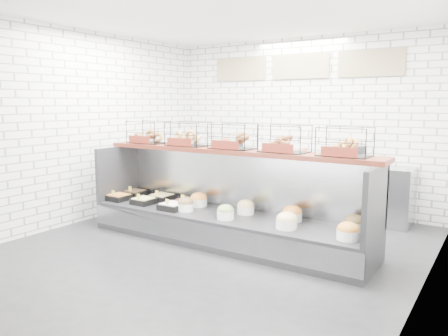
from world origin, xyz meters
The scene contains 5 objects.
ground centered at (0.00, 0.00, 0.00)m, with size 5.50×5.50×0.00m, color black.
room_shell centered at (0.00, 0.60, 2.06)m, with size 5.02×5.51×3.01m.
display_case centered at (0.00, 0.35, 0.33)m, with size 4.00×0.90×1.20m.
bagel_shelf centered at (0.00, 0.52, 1.38)m, with size 4.10×0.50×0.40m.
prep_counter centered at (-0.01, 2.43, 0.47)m, with size 4.00×0.60×1.20m.
Camera 1 is at (3.11, -4.48, 1.88)m, focal length 35.00 mm.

